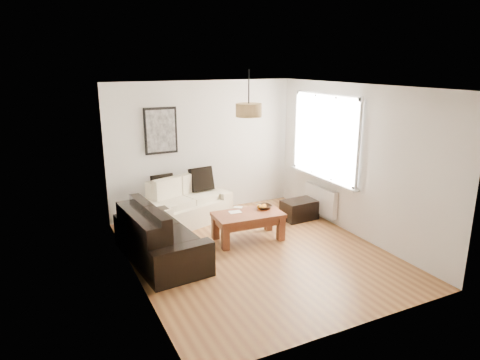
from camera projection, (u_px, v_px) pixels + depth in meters
name	position (u px, v px, depth m)	size (l,w,h in m)	color
floor	(256.00, 252.00, 6.82)	(4.50, 4.50, 0.00)	brown
ceiling	(258.00, 86.00, 6.13)	(3.80, 4.50, 0.00)	white
wall_back	(203.00, 148.00, 8.42)	(3.80, 0.04, 2.60)	silver
wall_front	(358.00, 222.00, 4.53)	(3.80, 0.04, 2.60)	silver
wall_left	(132.00, 190.00, 5.67)	(0.04, 4.50, 2.60)	silver
wall_right	(355.00, 161.00, 7.28)	(0.04, 4.50, 2.60)	silver
window_bay	(326.00, 137.00, 7.87)	(0.14, 1.90, 1.60)	white
radiator	(320.00, 200.00, 8.18)	(0.10, 0.90, 0.52)	white
poster	(161.00, 131.00, 7.93)	(0.62, 0.04, 0.87)	black
pendant_shade	(249.00, 110.00, 6.48)	(0.40, 0.40, 0.20)	tan
loveseat_cream	(185.00, 201.00, 8.01)	(1.63, 0.89, 0.81)	beige
sofa_leather	(160.00, 235.00, 6.49)	(1.85, 0.90, 0.80)	black
coffee_table	(248.00, 226.00, 7.26)	(1.16, 0.63, 0.47)	brown
ottoman	(299.00, 210.00, 8.22)	(0.66, 0.42, 0.38)	black
cushion_left	(163.00, 185.00, 7.95)	(0.41, 0.13, 0.41)	black
cushion_right	(201.00, 179.00, 8.27)	(0.46, 0.14, 0.46)	black
fruit_bowl	(264.00, 207.00, 7.42)	(0.25, 0.25, 0.06)	black
orange_a	(263.00, 207.00, 7.36)	(0.07, 0.07, 0.07)	orange
orange_b	(264.00, 206.00, 7.41)	(0.09, 0.09, 0.09)	orange
orange_c	(259.00, 207.00, 7.40)	(0.09, 0.09, 0.09)	orange
papers	(235.00, 212.00, 7.25)	(0.20, 0.14, 0.01)	white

